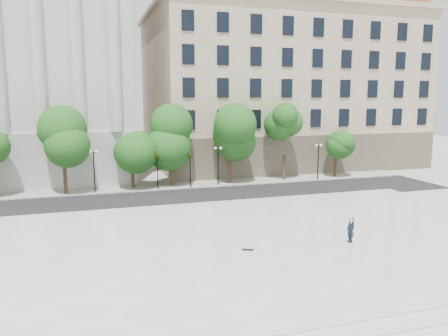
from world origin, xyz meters
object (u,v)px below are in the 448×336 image
Objects in this scene: traffic_light_east at (190,154)px; skateboard at (248,250)px; traffic_light_west at (157,155)px; person_lying at (350,239)px.

traffic_light_east is 21.34m from skateboard.
traffic_light_west reaches higher than person_lying.
traffic_light_west is at bearing 119.30° from skateboard.
person_lying is (8.92, -21.65, -3.08)m from traffic_light_west.
traffic_light_east is 22.52m from person_lying.
skateboard is at bearing 169.33° from person_lying.
traffic_light_west is 3.49m from traffic_light_east.
skateboard is (2.19, -21.06, -3.27)m from traffic_light_west.
traffic_light_east is at bearing 0.00° from traffic_light_west.
traffic_light_west is at bearing -180.00° from traffic_light_east.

